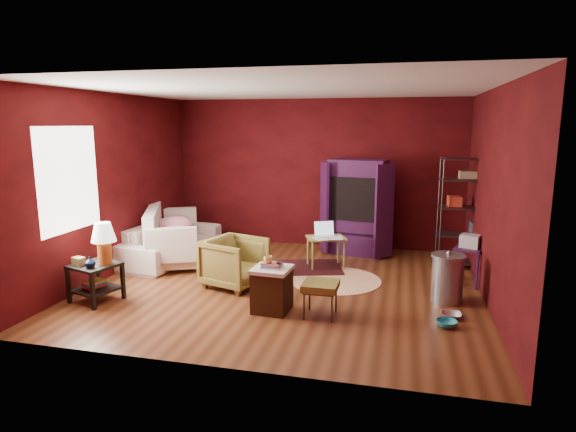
# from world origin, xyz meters

# --- Properties ---
(room) EXTENTS (5.54, 5.04, 2.84)m
(room) POSITION_xyz_m (-0.04, -0.01, 1.40)
(room) COLOR brown
(room) RESTS_ON ground
(sofa) EXTENTS (0.85, 2.23, 0.85)m
(sofa) POSITION_xyz_m (-2.28, 0.94, 0.42)
(sofa) COLOR beige
(sofa) RESTS_ON ground
(armchair) EXTENTS (0.91, 0.94, 0.79)m
(armchair) POSITION_xyz_m (-0.70, -0.19, 0.39)
(armchair) COLOR black
(armchair) RESTS_ON ground
(pet_bowl_steel) EXTENTS (0.25, 0.06, 0.25)m
(pet_bowl_steel) POSITION_xyz_m (2.27, -0.69, 0.12)
(pet_bowl_steel) COLOR silver
(pet_bowl_steel) RESTS_ON ground
(pet_bowl_turquoise) EXTENTS (0.25, 0.09, 0.24)m
(pet_bowl_turquoise) POSITION_xyz_m (2.19, -0.98, 0.12)
(pet_bowl_turquoise) COLOR teal
(pet_bowl_turquoise) RESTS_ON ground
(vase) EXTENTS (0.16, 0.17, 0.14)m
(vase) POSITION_xyz_m (-2.25, -1.35, 0.58)
(vase) COLOR #0B183A
(vase) RESTS_ON side_table
(mug) EXTENTS (0.12, 0.10, 0.11)m
(mug) POSITION_xyz_m (0.04, -1.01, 0.69)
(mug) COLOR #D4C168
(mug) RESTS_ON hamper
(side_table) EXTENTS (0.67, 0.67, 1.06)m
(side_table) POSITION_xyz_m (-2.23, -1.16, 0.64)
(side_table) COLOR black
(side_table) RESTS_ON ground
(sofa_cushions) EXTENTS (1.54, 2.16, 0.84)m
(sofa_cushions) POSITION_xyz_m (-2.26, 0.88, 0.41)
(sofa_cushions) COLOR beige
(sofa_cushions) RESTS_ON sofa
(hamper) EXTENTS (0.49, 0.49, 0.65)m
(hamper) POSITION_xyz_m (0.08, -0.98, 0.30)
(hamper) COLOR #3A1E0D
(hamper) RESTS_ON ground
(footstool) EXTENTS (0.43, 0.43, 0.43)m
(footstool) POSITION_xyz_m (0.70, -1.01, 0.37)
(footstool) COLOR black
(footstool) RESTS_ON ground
(rug_round) EXTENTS (1.62, 1.62, 0.01)m
(rug_round) POSITION_xyz_m (0.69, 0.40, 0.01)
(rug_round) COLOR white
(rug_round) RESTS_ON ground
(rug_oriental) EXTENTS (1.51, 1.20, 0.01)m
(rug_oriental) POSITION_xyz_m (0.05, 0.89, 0.02)
(rug_oriental) COLOR #471317
(rug_oriental) RESTS_ON ground
(laptop_desk) EXTENTS (0.72, 0.64, 0.75)m
(laptop_desk) POSITION_xyz_m (0.43, 1.04, 0.46)
(laptop_desk) COLOR #9A9A46
(laptop_desk) RESTS_ON ground
(tv_armoire) EXTENTS (1.33, 0.85, 1.71)m
(tv_armoire) POSITION_xyz_m (0.83, 2.03, 0.89)
(tv_armoire) COLOR #3F123E
(tv_armoire) RESTS_ON ground
(wire_shelving) EXTENTS (0.91, 0.45, 1.80)m
(wire_shelving) POSITION_xyz_m (2.65, 1.56, 0.99)
(wire_shelving) COLOR #3F3437
(wire_shelving) RESTS_ON ground
(small_stand) EXTENTS (0.49, 0.49, 0.75)m
(small_stand) POSITION_xyz_m (2.61, 0.68, 0.56)
(small_stand) COLOR #3F123E
(small_stand) RESTS_ON ground
(trash_can) EXTENTS (0.48, 0.48, 0.70)m
(trash_can) POSITION_xyz_m (2.25, -0.13, 0.33)
(trash_can) COLOR #A5A5AC
(trash_can) RESTS_ON ground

